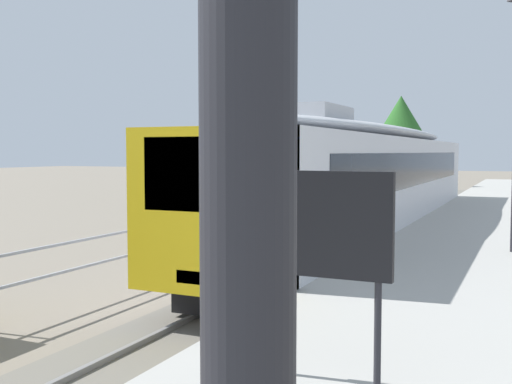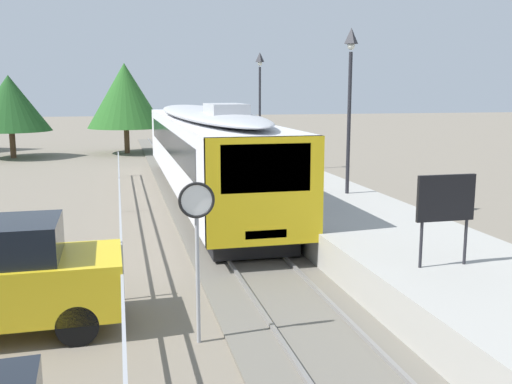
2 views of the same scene
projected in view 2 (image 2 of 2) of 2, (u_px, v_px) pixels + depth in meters
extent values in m
plane|color=slate|center=(128.00, 206.00, 21.61)|extent=(160.00, 160.00, 0.00)
cube|color=#6B665B|center=(208.00, 202.00, 22.29)|extent=(3.20, 60.00, 0.06)
cube|color=slate|center=(189.00, 201.00, 22.12)|extent=(0.08, 60.00, 0.08)
cube|color=slate|center=(226.00, 199.00, 22.45)|extent=(0.08, 60.00, 0.08)
cube|color=silver|center=(203.00, 149.00, 22.96)|extent=(2.80, 20.18, 2.55)
cube|color=yellow|center=(265.00, 192.00, 13.39)|extent=(2.80, 0.24, 2.55)
cube|color=black|center=(266.00, 168.00, 13.22)|extent=(2.13, 0.08, 1.12)
cube|color=black|center=(203.00, 139.00, 22.89)|extent=(2.82, 16.95, 0.92)
ellipsoid|color=#B2B5BA|center=(202.00, 113.00, 22.71)|extent=(2.69, 19.37, 0.44)
cube|color=#B2B5BA|center=(226.00, 110.00, 17.83)|extent=(1.10, 2.20, 0.36)
cube|color=#EAE5C6|center=(266.00, 234.00, 13.50)|extent=(1.00, 0.10, 0.20)
cube|color=black|center=(244.00, 233.00, 15.87)|extent=(2.24, 3.20, 0.55)
cube|color=black|center=(183.00, 164.00, 30.60)|extent=(2.24, 3.20, 0.55)
cube|color=#A8A59E|center=(288.00, 188.00, 22.96)|extent=(3.90, 60.00, 0.90)
cylinder|color=#232328|center=(349.00, 124.00, 18.84)|extent=(0.12, 0.12, 4.60)
pyramid|color=#232328|center=(351.00, 36.00, 18.35)|extent=(0.34, 0.34, 0.50)
sphere|color=silver|center=(351.00, 46.00, 18.41)|extent=(0.24, 0.24, 0.24)
cylinder|color=#232328|center=(260.00, 111.00, 30.54)|extent=(0.12, 0.12, 4.60)
pyramid|color=#232328|center=(260.00, 57.00, 30.05)|extent=(0.34, 0.34, 0.50)
sphere|color=silver|center=(260.00, 63.00, 30.11)|extent=(0.24, 0.24, 0.24)
cylinder|color=#232328|center=(421.00, 245.00, 11.09)|extent=(0.06, 0.06, 0.90)
cylinder|color=#232328|center=(465.00, 242.00, 11.31)|extent=(0.06, 0.06, 0.90)
cube|color=black|center=(446.00, 198.00, 11.04)|extent=(1.20, 0.08, 0.90)
cylinder|color=#9EA0A5|center=(198.00, 281.00, 9.75)|extent=(0.07, 0.07, 2.20)
cylinder|color=white|center=(196.00, 200.00, 9.49)|extent=(0.60, 0.03, 0.60)
torus|color=black|center=(197.00, 200.00, 9.47)|extent=(0.61, 0.05, 0.61)
cube|color=#9EA0A5|center=(121.00, 244.00, 11.76)|extent=(0.05, 36.00, 0.05)
cube|color=#9EA0A5|center=(122.00, 268.00, 11.85)|extent=(0.05, 36.00, 0.05)
cylinder|color=#9EA0A5|center=(122.00, 271.00, 11.86)|extent=(0.06, 0.06, 1.25)
cylinder|color=#9EA0A5|center=(120.00, 195.00, 20.48)|extent=(0.06, 0.06, 1.25)
cylinder|color=#9EA0A5|center=(119.00, 164.00, 29.10)|extent=(0.06, 0.06, 1.25)
cylinder|color=black|center=(82.00, 292.00, 11.38)|extent=(0.72, 0.25, 0.72)
cylinder|color=black|center=(77.00, 325.00, 9.79)|extent=(0.72, 0.25, 0.72)
cylinder|color=brown|center=(13.00, 145.00, 37.02)|extent=(0.36, 0.36, 1.73)
cone|color=#1E4C1E|center=(10.00, 103.00, 36.56)|extent=(5.01, 5.01, 3.53)
cylinder|color=brown|center=(127.00, 141.00, 39.76)|extent=(0.36, 0.36, 1.76)
cone|color=#286023|center=(125.00, 96.00, 39.23)|extent=(5.18, 5.18, 4.36)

